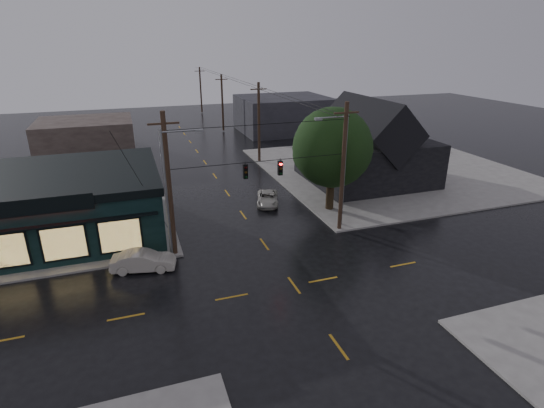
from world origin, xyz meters
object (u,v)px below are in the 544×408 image
object	(u,v)px
corner_tree	(332,148)
utility_pole_ne	(339,230)
sedan_cream	(143,261)
suv_silver	(268,198)
utility_pole_nw	(176,255)

from	to	relation	value
corner_tree	utility_pole_ne	xyz separation A→B (m)	(-1.16, -4.15, -5.70)
corner_tree	sedan_cream	bearing A→B (deg)	-160.97
utility_pole_ne	suv_silver	distance (m)	8.17
utility_pole_nw	corner_tree	bearing A→B (deg)	16.34
utility_pole_ne	suv_silver	size ratio (longest dim) A/B	2.50
corner_tree	sedan_cream	xyz separation A→B (m)	(-16.40, -5.65, -5.02)
utility_pole_nw	utility_pole_ne	distance (m)	13.00
corner_tree	utility_pole_ne	bearing A→B (deg)	-105.56
corner_tree	utility_pole_nw	world-z (taller)	corner_tree
sedan_cream	suv_silver	distance (m)	14.55
sedan_cream	suv_silver	xyz separation A→B (m)	(11.59, 8.80, -0.12)
utility_pole_ne	suv_silver	bearing A→B (deg)	116.55
utility_pole_nw	sedan_cream	distance (m)	2.78
utility_pole_ne	sedan_cream	size ratio (longest dim) A/B	2.46
corner_tree	sedan_cream	distance (m)	18.05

